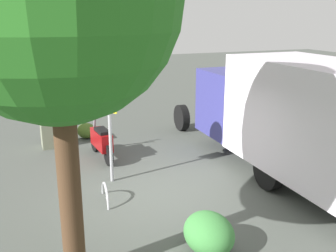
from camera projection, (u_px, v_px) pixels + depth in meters
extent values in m
plane|color=#494E48|center=(158.00, 195.00, 8.77)|extent=(60.00, 60.00, 0.00)
cylinder|color=black|center=(333.00, 160.00, 9.63)|extent=(0.90, 0.26, 0.90)
cylinder|color=black|center=(268.00, 171.00, 8.98)|extent=(0.90, 0.26, 0.90)
cylinder|color=black|center=(229.00, 113.00, 14.26)|extent=(0.90, 0.26, 0.90)
cylinder|color=black|center=(182.00, 118.00, 13.61)|extent=(0.90, 0.26, 0.90)
cube|color=silver|center=(319.00, 119.00, 8.60)|extent=(4.68, 2.25, 2.49)
cube|color=navy|center=(240.00, 102.00, 11.67)|extent=(1.82, 2.12, 1.90)
cube|color=black|center=(241.00, 82.00, 11.51)|extent=(1.84, 1.96, 0.60)
cylinder|color=black|center=(95.00, 142.00, 11.51)|extent=(0.57, 0.15, 0.56)
cylinder|color=black|center=(109.00, 155.00, 10.44)|extent=(0.57, 0.15, 0.56)
cube|color=maroon|center=(101.00, 140.00, 10.85)|extent=(1.13, 0.42, 0.48)
cube|color=black|center=(102.00, 131.00, 10.69)|extent=(0.66, 0.34, 0.12)
cylinder|color=slate|center=(94.00, 125.00, 11.31)|extent=(0.29, 0.10, 0.69)
cylinder|color=black|center=(94.00, 113.00, 11.22)|extent=(0.09, 0.55, 0.04)
cylinder|color=#9E9EA3|center=(110.00, 126.00, 9.14)|extent=(0.08, 0.08, 2.77)
cylinder|color=red|center=(107.00, 76.00, 8.80)|extent=(0.71, 0.32, 0.76)
cube|color=yellow|center=(108.00, 103.00, 8.98)|extent=(0.33, 0.33, 0.44)
cylinder|color=#47301E|center=(70.00, 189.00, 5.61)|extent=(0.33, 0.33, 2.99)
cube|color=slate|center=(48.00, 128.00, 11.82)|extent=(0.60, 0.47, 1.17)
torus|color=#B7B7BC|center=(106.00, 201.00, 8.48)|extent=(0.85, 0.11, 0.85)
ellipsoid|color=#3C823C|center=(209.00, 233.00, 6.59)|extent=(1.02, 0.83, 0.69)
ellipsoid|color=#486423|center=(86.00, 131.00, 12.79)|extent=(0.72, 0.59, 0.49)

